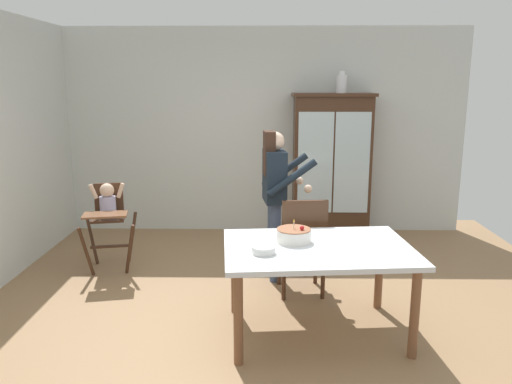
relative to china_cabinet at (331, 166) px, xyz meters
name	(u,v)px	position (x,y,z in m)	size (l,w,h in m)	color
ground_plane	(262,314)	(-0.88, -2.37, -0.94)	(6.24, 6.24, 0.00)	#93704C
wall_back	(264,132)	(-0.88, 0.26, 0.41)	(5.32, 0.06, 2.70)	silver
china_cabinet	(331,166)	(0.00, 0.00, 0.00)	(1.04, 0.48, 1.86)	#422819
ceramic_vase	(342,83)	(0.10, 0.00, 1.04)	(0.13, 0.13, 0.27)	white
high_chair_with_toddler	(108,210)	(-2.54, -1.27, -0.28)	(0.67, 0.76, 0.95)	#422819
adult_person	(275,187)	(-0.76, -1.52, 0.03)	(0.55, 0.53, 1.53)	#3D4C6B
dining_table	(318,257)	(-0.45, -2.68, -0.29)	(1.55, 1.14, 0.74)	silver
birthday_cake	(294,235)	(-0.63, -2.57, -0.14)	(0.28, 0.28, 0.19)	white
serving_bowl	(264,250)	(-0.87, -2.85, -0.17)	(0.18, 0.18, 0.06)	silver
dining_chair_far_side	(303,240)	(-0.51, -1.96, -0.38)	(0.48, 0.48, 0.96)	#422819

